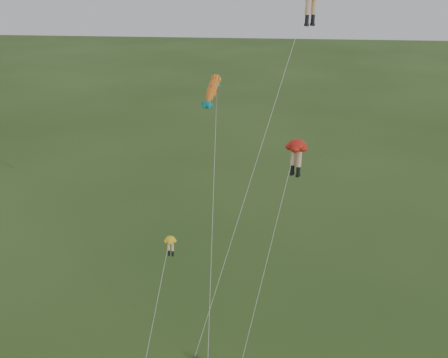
{
  "coord_description": "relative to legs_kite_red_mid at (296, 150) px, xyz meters",
  "views": [
    {
      "loc": [
        4.43,
        -26.88,
        26.02
      ],
      "look_at": [
        1.56,
        6.0,
        11.2
      ],
      "focal_mm": 40.0,
      "sensor_mm": 36.0,
      "label": 1
    }
  ],
  "objects": [
    {
      "name": "legs_kite_yellow",
      "position": [
        -8.52,
        -4.84,
        -5.66
      ],
      "size": [
        1.95,
        6.39,
        8.54
      ],
      "rotation": [
        0.0,
        0.0,
        -0.15
      ],
      "color": "yellow",
      "rests_on": "ground"
    },
    {
      "name": "legs_kite_red_mid",
      "position": [
        0.0,
        0.0,
        0.0
      ],
      "size": [
        4.72,
        9.4,
        14.17
      ],
      "rotation": [
        0.0,
        0.0,
        -0.59
      ],
      "color": "red",
      "rests_on": "ground"
    },
    {
      "name": "ground",
      "position": [
        -6.66,
        -6.57,
        -13.4
      ],
      "size": [
        300.0,
        300.0,
        0.0
      ],
      "primitive_type": "plane",
      "color": "#284318",
      "rests_on": "ground"
    },
    {
      "name": "fish_kite",
      "position": [
        -6.41,
        4.4,
        3.09
      ],
      "size": [
        1.64,
        13.42,
        17.79
      ],
      "rotation": [
        0.6,
        0.0,
        -0.22
      ],
      "color": "gold",
      "rests_on": "ground"
    }
  ]
}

